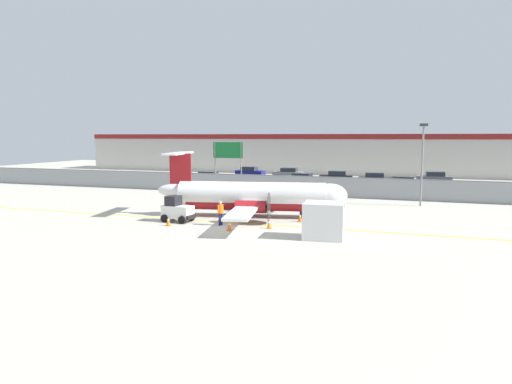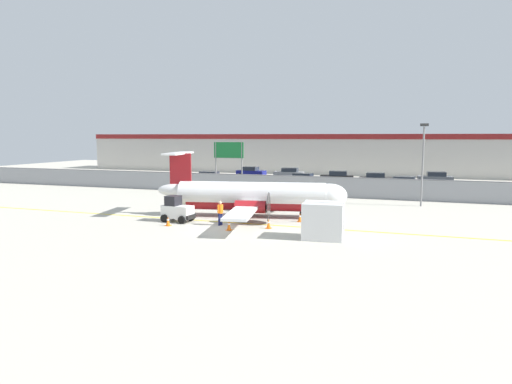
{
  "view_description": "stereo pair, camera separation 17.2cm",
  "coord_description": "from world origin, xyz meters",
  "px_view_note": "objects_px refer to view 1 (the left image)",
  "views": [
    {
      "loc": [
        10.82,
        -28.0,
        6.19
      ],
      "look_at": [
        -0.57,
        5.76,
        1.8
      ],
      "focal_mm": 32.0,
      "sensor_mm": 36.0,
      "label": 1
    },
    {
      "loc": [
        10.99,
        -27.94,
        6.19
      ],
      "look_at": [
        -0.57,
        5.76,
        1.8
      ],
      "focal_mm": 32.0,
      "sensor_mm": 36.0,
      "label": 2
    }
  ],
  "objects_px": {
    "parked_car_2": "(288,173)",
    "ground_crew_worker": "(221,212)",
    "traffic_cone_near_left": "(229,226)",
    "parked_car_1": "(250,172)",
    "parked_car_6": "(404,184)",
    "baggage_tug": "(177,210)",
    "parked_car_7": "(434,178)",
    "parked_car_5": "(376,179)",
    "commuter_airplane": "(255,196)",
    "parked_car_4": "(336,177)",
    "traffic_cone_far_right": "(269,224)",
    "highway_sign": "(228,154)",
    "cargo_container": "(324,221)",
    "parked_car_0": "(208,178)",
    "apron_light_pole": "(422,158)",
    "traffic_cone_far_left": "(300,218)",
    "traffic_cone_near_right": "(168,221)",
    "parked_car_3": "(303,180)"
  },
  "relations": [
    {
      "from": "apron_light_pole",
      "to": "parked_car_2",
      "type": "bearing_deg",
      "value": 130.73
    },
    {
      "from": "ground_crew_worker",
      "to": "highway_sign",
      "type": "relative_size",
      "value": 0.31
    },
    {
      "from": "ground_crew_worker",
      "to": "cargo_container",
      "type": "distance_m",
      "value": 7.73
    },
    {
      "from": "parked_car_6",
      "to": "traffic_cone_far_right",
      "type": "bearing_deg",
      "value": -102.07
    },
    {
      "from": "highway_sign",
      "to": "parked_car_2",
      "type": "bearing_deg",
      "value": 77.49
    },
    {
      "from": "traffic_cone_near_left",
      "to": "traffic_cone_far_left",
      "type": "relative_size",
      "value": 1.0
    },
    {
      "from": "cargo_container",
      "to": "parked_car_5",
      "type": "distance_m",
      "value": 30.67
    },
    {
      "from": "baggage_tug",
      "to": "cargo_container",
      "type": "distance_m",
      "value": 11.26
    },
    {
      "from": "cargo_container",
      "to": "parked_car_0",
      "type": "bearing_deg",
      "value": 122.75
    },
    {
      "from": "ground_crew_worker",
      "to": "cargo_container",
      "type": "height_order",
      "value": "cargo_container"
    },
    {
      "from": "parked_car_1",
      "to": "parked_car_6",
      "type": "xyz_separation_m",
      "value": [
        21.81,
        -9.92,
        0.0
      ]
    },
    {
      "from": "baggage_tug",
      "to": "parked_car_7",
      "type": "relative_size",
      "value": 0.56
    },
    {
      "from": "apron_light_pole",
      "to": "parked_car_7",
      "type": "bearing_deg",
      "value": 84.13
    },
    {
      "from": "traffic_cone_far_right",
      "to": "parked_car_2",
      "type": "height_order",
      "value": "parked_car_2"
    },
    {
      "from": "parked_car_7",
      "to": "parked_car_2",
      "type": "bearing_deg",
      "value": -6.89
    },
    {
      "from": "parked_car_0",
      "to": "parked_car_6",
      "type": "relative_size",
      "value": 0.96
    },
    {
      "from": "traffic_cone_near_left",
      "to": "parked_car_1",
      "type": "height_order",
      "value": "parked_car_1"
    },
    {
      "from": "parked_car_0",
      "to": "parked_car_1",
      "type": "xyz_separation_m",
      "value": [
        2.16,
        10.19,
        0.0
      ]
    },
    {
      "from": "commuter_airplane",
      "to": "traffic_cone_far_right",
      "type": "xyz_separation_m",
      "value": [
        2.33,
        -3.97,
        -1.29
      ]
    },
    {
      "from": "ground_crew_worker",
      "to": "parked_car_4",
      "type": "height_order",
      "value": "same"
    },
    {
      "from": "cargo_container",
      "to": "traffic_cone_far_right",
      "type": "bearing_deg",
      "value": 151.81
    },
    {
      "from": "parked_car_7",
      "to": "apron_light_pole",
      "type": "bearing_deg",
      "value": 80.32
    },
    {
      "from": "parked_car_5",
      "to": "commuter_airplane",
      "type": "bearing_deg",
      "value": -108.31
    },
    {
      "from": "parked_car_2",
      "to": "parked_car_1",
      "type": "bearing_deg",
      "value": -7.14
    },
    {
      "from": "parked_car_2",
      "to": "highway_sign",
      "type": "height_order",
      "value": "highway_sign"
    },
    {
      "from": "traffic_cone_near_right",
      "to": "apron_light_pole",
      "type": "distance_m",
      "value": 22.91
    },
    {
      "from": "traffic_cone_far_left",
      "to": "parked_car_6",
      "type": "bearing_deg",
      "value": 72.22
    },
    {
      "from": "parked_car_5",
      "to": "parked_car_1",
      "type": "bearing_deg",
      "value": 161.04
    },
    {
      "from": "traffic_cone_near_right",
      "to": "parked_car_7",
      "type": "relative_size",
      "value": 0.15
    },
    {
      "from": "parked_car_0",
      "to": "parked_car_7",
      "type": "relative_size",
      "value": 0.98
    },
    {
      "from": "parked_car_0",
      "to": "parked_car_6",
      "type": "xyz_separation_m",
      "value": [
        23.97,
        0.27,
        0.0
      ]
    },
    {
      "from": "traffic_cone_far_left",
      "to": "parked_car_4",
      "type": "height_order",
      "value": "parked_car_4"
    },
    {
      "from": "traffic_cone_near_left",
      "to": "parked_car_6",
      "type": "relative_size",
      "value": 0.15
    },
    {
      "from": "parked_car_2",
      "to": "traffic_cone_near_right",
      "type": "bearing_deg",
      "value": 88.52
    },
    {
      "from": "traffic_cone_near_right",
      "to": "parked_car_1",
      "type": "relative_size",
      "value": 0.15
    },
    {
      "from": "baggage_tug",
      "to": "parked_car_7",
      "type": "bearing_deg",
      "value": 65.64
    },
    {
      "from": "commuter_airplane",
      "to": "highway_sign",
      "type": "bearing_deg",
      "value": 108.06
    },
    {
      "from": "parked_car_2",
      "to": "highway_sign",
      "type": "xyz_separation_m",
      "value": [
        -3.25,
        -14.66,
        3.24
      ]
    },
    {
      "from": "cargo_container",
      "to": "parked_car_0",
      "type": "distance_m",
      "value": 32.62
    },
    {
      "from": "parked_car_6",
      "to": "parked_car_3",
      "type": "bearing_deg",
      "value": -177.2
    },
    {
      "from": "parked_car_0",
      "to": "parked_car_4",
      "type": "distance_m",
      "value": 16.65
    },
    {
      "from": "parked_car_2",
      "to": "ground_crew_worker",
      "type": "bearing_deg",
      "value": 94.2
    },
    {
      "from": "baggage_tug",
      "to": "parked_car_4",
      "type": "xyz_separation_m",
      "value": [
        6.9,
        30.08,
        0.04
      ]
    },
    {
      "from": "traffic_cone_near_left",
      "to": "parked_car_2",
      "type": "bearing_deg",
      "value": 98.44
    },
    {
      "from": "commuter_airplane",
      "to": "ground_crew_worker",
      "type": "bearing_deg",
      "value": -117.38
    },
    {
      "from": "baggage_tug",
      "to": "parked_car_7",
      "type": "distance_m",
      "value": 37.75
    },
    {
      "from": "traffic_cone_far_right",
      "to": "highway_sign",
      "type": "bearing_deg",
      "value": 119.23
    },
    {
      "from": "parked_car_2",
      "to": "cargo_container",
      "type": "bearing_deg",
      "value": 105.36
    },
    {
      "from": "parked_car_6",
      "to": "commuter_airplane",
      "type": "bearing_deg",
      "value": -110.72
    },
    {
      "from": "ground_crew_worker",
      "to": "highway_sign",
      "type": "xyz_separation_m",
      "value": [
        -7.29,
        19.34,
        3.19
      ]
    }
  ]
}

